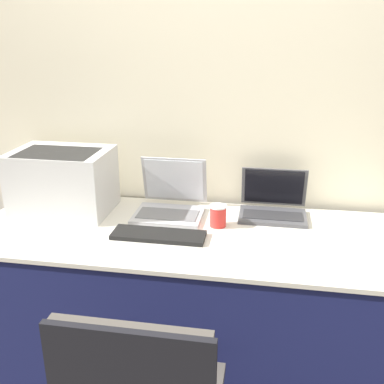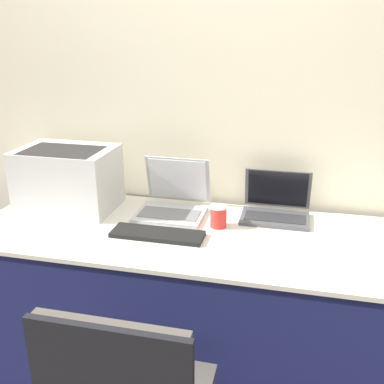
{
  "view_description": "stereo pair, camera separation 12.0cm",
  "coord_description": "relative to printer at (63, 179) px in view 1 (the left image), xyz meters",
  "views": [
    {
      "loc": [
        0.26,
        -1.48,
        1.66
      ],
      "look_at": [
        -0.06,
        0.4,
        0.96
      ],
      "focal_mm": 42.0,
      "sensor_mm": 36.0,
      "label": 1
    },
    {
      "loc": [
        0.38,
        -1.45,
        1.66
      ],
      "look_at": [
        -0.06,
        0.4,
        0.96
      ],
      "focal_mm": 42.0,
      "sensor_mm": 36.0,
      "label": 2
    }
  ],
  "objects": [
    {
      "name": "external_keyboard",
      "position": [
        0.54,
        -0.22,
        -0.16
      ],
      "size": [
        0.42,
        0.13,
        0.02
      ],
      "color": "black",
      "rests_on": "table"
    },
    {
      "name": "laptop_right",
      "position": [
        1.04,
        0.12,
        -0.12
      ],
      "size": [
        0.33,
        0.26,
        0.22
      ],
      "color": "#4C4C51",
      "rests_on": "table"
    },
    {
      "name": "wall_back",
      "position": [
        0.73,
        0.3,
        0.35
      ],
      "size": [
        8.0,
        0.05,
        2.6
      ],
      "color": "beige",
      "rests_on": "ground_plane"
    },
    {
      "name": "coffee_cup",
      "position": [
        0.79,
        -0.06,
        -0.12
      ],
      "size": [
        0.08,
        0.08,
        0.1
      ],
      "color": "red",
      "rests_on": "table"
    },
    {
      "name": "laptop_left",
      "position": [
        0.54,
        0.06,
        -0.11
      ],
      "size": [
        0.33,
        0.32,
        0.26
      ],
      "color": "#B7B7BC",
      "rests_on": "table"
    },
    {
      "name": "printer",
      "position": [
        0.0,
        0.0,
        0.0
      ],
      "size": [
        0.47,
        0.34,
        0.31
      ],
      "color": "silver",
      "rests_on": "table"
    },
    {
      "name": "table",
      "position": [
        0.73,
        -0.14,
        -0.56
      ],
      "size": [
        2.13,
        0.75,
        0.78
      ],
      "color": "#191E51",
      "rests_on": "ground_plane"
    }
  ]
}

